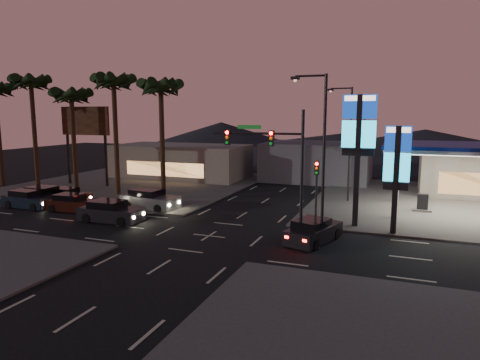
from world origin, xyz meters
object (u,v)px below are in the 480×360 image
at_px(pylon_sign_tall, 359,134).
at_px(suv_station, 313,231).
at_px(traffic_signal_mast, 275,154).
at_px(car_lane_a_front, 110,212).
at_px(car_lane_a_rear, 29,199).
at_px(car_lane_b_front, 149,200).
at_px(pylon_sign_short, 397,163).
at_px(car_lane_b_mid, 44,196).
at_px(gas_station, 470,150).
at_px(car_lane_a_mid, 72,203).
at_px(car_lane_b_rear, 67,196).

distance_m(pylon_sign_tall, suv_station, 7.51).
bearing_deg(traffic_signal_mast, car_lane_a_front, -174.42).
relative_size(car_lane_a_rear, car_lane_b_front, 0.90).
height_order(car_lane_a_rear, suv_station, car_lane_a_rear).
bearing_deg(traffic_signal_mast, pylon_sign_tall, 36.52).
xyz_separation_m(pylon_sign_short, suv_station, (-4.52, -3.43, -3.98)).
xyz_separation_m(car_lane_a_rear, car_lane_b_mid, (0.11, 1.57, 0.02)).
xyz_separation_m(gas_station, car_lane_a_mid, (-29.28, -9.47, -4.44)).
relative_size(car_lane_a_front, car_lane_a_rear, 1.04).
distance_m(car_lane_b_mid, suv_station, 24.12).
relative_size(pylon_sign_tall, pylon_sign_short, 1.29).
height_order(pylon_sign_tall, suv_station, pylon_sign_tall).
distance_m(pylon_sign_short, suv_station, 6.93).
xyz_separation_m(gas_station, car_lane_b_mid, (-33.48, -8.13, -4.37)).
bearing_deg(car_lane_a_front, traffic_signal_mast, 5.58).
relative_size(pylon_sign_tall, traffic_signal_mast, 1.12).
bearing_deg(car_lane_b_rear, traffic_signal_mast, -8.27).
height_order(traffic_signal_mast, suv_station, traffic_signal_mast).
bearing_deg(suv_station, pylon_sign_short, 37.21).
relative_size(traffic_signal_mast, car_lane_b_front, 1.56).
relative_size(car_lane_a_mid, car_lane_a_rear, 0.95).
bearing_deg(gas_station, pylon_sign_tall, -139.09).
bearing_deg(car_lane_b_rear, car_lane_b_front, 4.52).
xyz_separation_m(pylon_sign_short, car_lane_b_mid, (-28.48, -0.63, -3.95)).
bearing_deg(gas_station, car_lane_b_mid, -166.35).
height_order(car_lane_a_rear, car_lane_b_mid, car_lane_b_mid).
bearing_deg(gas_station, car_lane_a_rear, -163.88).
height_order(traffic_signal_mast, car_lane_a_rear, traffic_signal_mast).
distance_m(traffic_signal_mast, car_lane_a_front, 12.86).
bearing_deg(car_lane_b_front, pylon_sign_tall, 0.07).
bearing_deg(gas_station, traffic_signal_mast, -140.72).
distance_m(pylon_sign_short, car_lane_b_front, 19.35).
relative_size(car_lane_a_front, car_lane_b_front, 0.93).
xyz_separation_m(pylon_sign_tall, car_lane_b_rear, (-24.42, -0.65, -5.77)).
bearing_deg(car_lane_a_mid, car_lane_b_mid, 162.35).
distance_m(pylon_sign_short, car_lane_a_mid, 24.68).
bearing_deg(car_lane_b_front, car_lane_b_rear, -175.48).
height_order(car_lane_a_front, car_lane_b_mid, car_lane_a_front).
distance_m(car_lane_a_front, car_lane_a_rear, 9.47).
xyz_separation_m(pylon_sign_short, car_lane_b_front, (-18.92, 0.98, -3.91)).
xyz_separation_m(car_lane_b_rear, suv_station, (22.40, -3.78, 0.05)).
relative_size(gas_station, pylon_sign_tall, 1.36).
relative_size(car_lane_b_mid, suv_station, 1.01).
bearing_deg(suv_station, gas_station, 48.95).
height_order(gas_station, traffic_signal_mast, traffic_signal_mast).
bearing_deg(car_lane_b_rear, gas_station, 12.63).
distance_m(gas_station, car_lane_b_front, 25.17).
relative_size(gas_station, car_lane_a_front, 2.55).
relative_size(traffic_signal_mast, car_lane_a_rear, 1.74).
distance_m(gas_station, car_lane_a_rear, 35.24).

